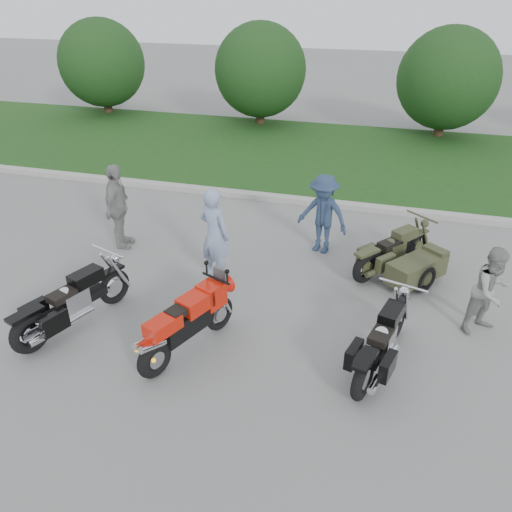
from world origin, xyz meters
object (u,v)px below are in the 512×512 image
(cruiser_left, at_px, (70,305))
(person_stripe, at_px, (215,235))
(sportbike_red, at_px, (186,322))
(cruiser_sidecar, at_px, (405,262))
(person_denim, at_px, (323,214))
(person_grey, at_px, (491,291))
(person_back, at_px, (118,207))
(cruiser_right, at_px, (381,345))

(cruiser_left, distance_m, person_stripe, 2.96)
(sportbike_red, xyz_separation_m, person_stripe, (-0.33, 2.31, 0.39))
(cruiser_sidecar, distance_m, person_stripe, 3.84)
(person_stripe, bearing_deg, person_denim, -113.78)
(cruiser_left, relative_size, person_denim, 1.31)
(cruiser_left, distance_m, person_grey, 7.15)
(person_stripe, xyz_separation_m, person_back, (-2.53, 0.74, -0.01))
(cruiser_left, relative_size, person_grey, 1.47)
(cruiser_left, distance_m, person_denim, 5.46)
(cruiser_sidecar, xyz_separation_m, person_stripe, (-3.67, -0.95, 0.57))
(cruiser_sidecar, distance_m, person_back, 6.24)
(cruiser_right, height_order, person_back, person_back)
(sportbike_red, relative_size, cruiser_left, 0.86)
(sportbike_red, bearing_deg, person_back, 155.51)
(person_stripe, height_order, person_grey, person_stripe)
(cruiser_right, distance_m, person_grey, 2.28)
(sportbike_red, height_order, cruiser_sidecar, sportbike_red)
(person_denim, bearing_deg, cruiser_sidecar, -6.33)
(sportbike_red, height_order, person_stripe, person_stripe)
(cruiser_right, distance_m, cruiser_sidecar, 2.83)
(cruiser_right, distance_m, person_back, 6.46)
(cruiser_sidecar, bearing_deg, cruiser_right, -57.89)
(cruiser_left, height_order, cruiser_right, cruiser_left)
(person_stripe, height_order, person_back, person_stripe)
(cruiser_sidecar, bearing_deg, person_denim, -164.61)
(cruiser_left, relative_size, cruiser_right, 1.04)
(cruiser_sidecar, height_order, person_denim, person_denim)
(cruiser_sidecar, distance_m, person_denim, 2.03)
(cruiser_left, distance_m, cruiser_sidecar, 6.38)
(cruiser_sidecar, bearing_deg, person_stripe, -126.88)
(sportbike_red, bearing_deg, person_denim, 91.53)
(person_grey, xyz_separation_m, person_back, (-7.57, 1.12, 0.17))
(cruiser_right, relative_size, person_stripe, 1.15)
(person_grey, bearing_deg, person_denim, 107.12)
(person_grey, height_order, person_denim, person_denim)
(person_stripe, height_order, person_denim, person_stripe)
(cruiser_right, relative_size, person_denim, 1.26)
(sportbike_red, bearing_deg, cruiser_right, 30.72)
(person_stripe, bearing_deg, cruiser_right, 174.30)
(person_grey, distance_m, person_back, 7.65)
(person_denim, relative_size, person_back, 0.93)
(sportbike_red, height_order, cruiser_left, sportbike_red)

